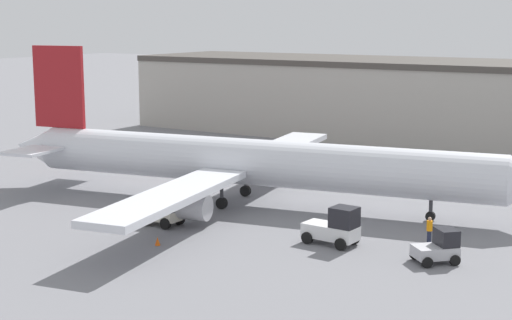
% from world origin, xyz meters
% --- Properties ---
extents(ground_plane, '(400.00, 400.00, 0.00)m').
position_xyz_m(ground_plane, '(0.00, 0.00, 0.00)').
color(ground_plane, slate).
extents(terminal_building, '(74.56, 17.33, 9.54)m').
position_xyz_m(terminal_building, '(-0.52, 39.30, 4.78)').
color(terminal_building, '#ADA89E').
rests_on(terminal_building, ground_plane).
extents(airplane, '(44.67, 38.56, 12.18)m').
position_xyz_m(airplane, '(-1.08, -0.18, 3.36)').
color(airplane, silver).
rests_on(airplane, ground_plane).
extents(ground_crew_worker, '(0.39, 0.39, 1.76)m').
position_xyz_m(ground_crew_worker, '(15.31, -3.27, 0.94)').
color(ground_crew_worker, '#1E2338').
rests_on(ground_crew_worker, ground_plane).
extents(baggage_tug, '(3.70, 2.15, 2.60)m').
position_xyz_m(baggage_tug, '(10.25, -6.84, 1.18)').
color(baggage_tug, silver).
rests_on(baggage_tug, ground_plane).
extents(belt_loader_truck, '(2.72, 1.90, 2.19)m').
position_xyz_m(belt_loader_truck, '(-2.15, -8.84, 1.04)').
color(belt_loader_truck, beige).
rests_on(belt_loader_truck, ground_plane).
extents(pushback_tug, '(3.08, 3.08, 2.05)m').
position_xyz_m(pushback_tug, '(17.16, -6.87, 0.93)').
color(pushback_tug, '#B2B2B7').
rests_on(pushback_tug, ground_plane).
extents(safety_cone_near, '(0.36, 0.36, 0.55)m').
position_xyz_m(safety_cone_near, '(0.54, -12.95, 0.28)').
color(safety_cone_near, '#EF590F').
rests_on(safety_cone_near, ground_plane).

